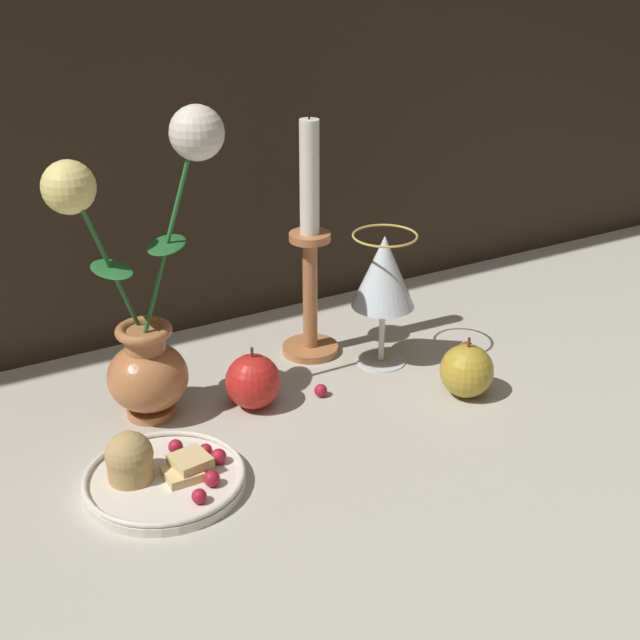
% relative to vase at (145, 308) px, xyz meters
% --- Properties ---
extents(ground_plane, '(2.40, 2.40, 0.00)m').
position_rel_vase_xyz_m(ground_plane, '(0.18, -0.06, -0.14)').
color(ground_plane, '#B7B2A3').
rests_on(ground_plane, ground).
extents(vase, '(0.20, 0.10, 0.36)m').
position_rel_vase_xyz_m(vase, '(0.00, 0.00, 0.00)').
color(vase, '#B77042').
rests_on(vase, ground_plane).
extents(plate_with_pastries, '(0.17, 0.17, 0.06)m').
position_rel_vase_xyz_m(plate_with_pastries, '(-0.05, -0.14, -0.12)').
color(plate_with_pastries, silver).
rests_on(plate_with_pastries, ground_plane).
extents(wine_glass, '(0.08, 0.08, 0.18)m').
position_rel_vase_xyz_m(wine_glass, '(0.31, -0.02, -0.01)').
color(wine_glass, silver).
rests_on(wine_glass, ground_plane).
extents(candlestick, '(0.08, 0.08, 0.33)m').
position_rel_vase_xyz_m(candlestick, '(0.24, 0.05, -0.00)').
color(candlestick, '#B77042').
rests_on(candlestick, ground_plane).
extents(apple_beside_vase, '(0.07, 0.07, 0.08)m').
position_rel_vase_xyz_m(apple_beside_vase, '(0.35, -0.15, -0.10)').
color(apple_beside_vase, '#B2932D').
rests_on(apple_beside_vase, ground_plane).
extents(apple_near_glass, '(0.07, 0.07, 0.08)m').
position_rel_vase_xyz_m(apple_near_glass, '(0.11, -0.04, -0.10)').
color(apple_near_glass, red).
rests_on(apple_near_glass, ground_plane).
extents(berry_near_plate, '(0.02, 0.02, 0.02)m').
position_rel_vase_xyz_m(berry_near_plate, '(0.42, -0.06, -0.13)').
color(berry_near_plate, '#AD192D').
rests_on(berry_near_plate, ground_plane).
extents(berry_front_center, '(0.02, 0.02, 0.02)m').
position_rel_vase_xyz_m(berry_front_center, '(0.19, -0.06, -0.13)').
color(berry_front_center, '#AD192D').
rests_on(berry_front_center, ground_plane).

